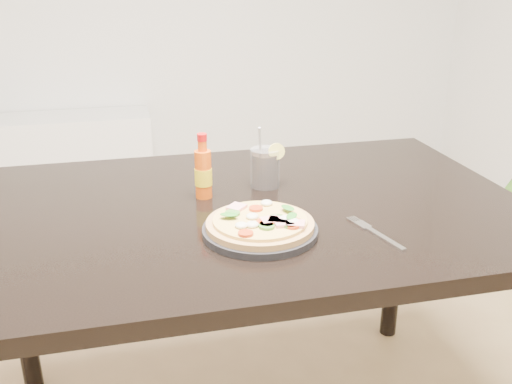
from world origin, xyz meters
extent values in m
cube|color=black|center=(0.02, -0.06, 0.73)|extent=(1.40, 0.90, 0.04)
cylinder|color=black|center=(-0.62, 0.33, 0.35)|extent=(0.06, 0.06, 0.71)
cylinder|color=black|center=(0.66, 0.33, 0.35)|extent=(0.06, 0.06, 0.71)
cylinder|color=black|center=(0.02, -0.23, 0.76)|extent=(0.26, 0.26, 0.02)
cylinder|color=#B57B51|center=(0.02, -0.23, 0.77)|extent=(0.24, 0.24, 0.01)
cylinder|color=#E4C663|center=(0.02, -0.23, 0.78)|extent=(0.21, 0.21, 0.01)
cube|color=pink|center=(0.04, -0.25, 0.79)|extent=(0.04, 0.04, 0.01)
cube|color=pink|center=(-0.02, -0.16, 0.79)|extent=(0.05, 0.05, 0.01)
cube|color=pink|center=(0.06, -0.27, 0.79)|extent=(0.04, 0.04, 0.01)
cube|color=pink|center=(0.08, -0.28, 0.79)|extent=(0.05, 0.05, 0.01)
cube|color=pink|center=(0.05, -0.26, 0.79)|extent=(0.05, 0.05, 0.01)
cylinder|color=#B13312|center=(0.09, -0.27, 0.79)|extent=(0.03, 0.03, 0.01)
cylinder|color=#B13312|center=(0.02, -0.18, 0.79)|extent=(0.03, 0.03, 0.01)
cylinder|color=#B13312|center=(0.02, -0.27, 0.79)|extent=(0.03, 0.03, 0.01)
cylinder|color=#B13312|center=(0.08, -0.29, 0.79)|extent=(0.03, 0.03, 0.01)
cylinder|color=#B13312|center=(-0.03, -0.30, 0.79)|extent=(0.03, 0.03, 0.01)
cylinder|color=#B13312|center=(0.02, -0.26, 0.79)|extent=(0.03, 0.03, 0.01)
cylinder|color=#3D7727|center=(-0.03, -0.19, 0.79)|extent=(0.03, 0.03, 0.01)
cylinder|color=#3D7727|center=(0.07, -0.28, 0.79)|extent=(0.03, 0.03, 0.01)
cylinder|color=#3D7727|center=(0.05, -0.24, 0.79)|extent=(0.03, 0.03, 0.01)
cylinder|color=#3D7727|center=(0.02, -0.28, 0.79)|extent=(0.03, 0.03, 0.01)
ellipsoid|color=beige|center=(0.00, -0.22, 0.79)|extent=(0.03, 0.03, 0.01)
ellipsoid|color=beige|center=(-0.03, -0.26, 0.79)|extent=(0.03, 0.03, 0.01)
ellipsoid|color=beige|center=(0.07, -0.25, 0.79)|extent=(0.03, 0.03, 0.01)
ellipsoid|color=beige|center=(-0.01, -0.26, 0.79)|extent=(0.03, 0.03, 0.01)
ellipsoid|color=beige|center=(0.05, -0.16, 0.79)|extent=(0.03, 0.03, 0.01)
ellipsoid|color=beige|center=(0.08, -0.27, 0.79)|extent=(0.03, 0.03, 0.01)
ellipsoid|color=#26741B|center=(0.08, -0.25, 0.80)|extent=(0.04, 0.05, 0.00)
ellipsoid|color=#26741B|center=(0.09, -0.21, 0.80)|extent=(0.03, 0.05, 0.00)
ellipsoid|color=#26741B|center=(-0.05, -0.21, 0.80)|extent=(0.04, 0.03, 0.00)
cylinder|color=#E1530D|center=(-0.07, 0.02, 0.81)|extent=(0.05, 0.05, 0.12)
cylinder|color=yellow|center=(-0.07, 0.02, 0.81)|extent=(0.04, 0.04, 0.04)
cylinder|color=#E1530D|center=(-0.07, 0.02, 0.89)|extent=(0.02, 0.02, 0.03)
cylinder|color=red|center=(-0.07, 0.02, 0.91)|extent=(0.02, 0.02, 0.02)
cylinder|color=black|center=(0.10, 0.06, 0.80)|extent=(0.07, 0.07, 0.09)
cylinder|color=silver|center=(0.10, 0.06, 0.80)|extent=(0.08, 0.08, 0.10)
cylinder|color=#F2E059|center=(0.13, 0.04, 0.85)|extent=(0.04, 0.01, 0.04)
cylinder|color=#B2B2B7|center=(0.09, 0.07, 0.83)|extent=(0.03, 0.06, 0.17)
cube|color=silver|center=(0.28, -0.32, 0.75)|extent=(0.04, 0.12, 0.00)
cube|color=silver|center=(0.26, -0.25, 0.75)|extent=(0.03, 0.04, 0.00)
cube|color=silver|center=(0.24, -0.22, 0.75)|extent=(0.01, 0.03, 0.00)
cube|color=silver|center=(0.25, -0.21, 0.75)|extent=(0.01, 0.03, 0.00)
cube|color=silver|center=(0.25, -0.21, 0.75)|extent=(0.01, 0.03, 0.00)
cube|color=silver|center=(0.26, -0.21, 0.75)|extent=(0.01, 0.03, 0.00)
cube|color=white|center=(-0.80, 2.07, 0.25)|extent=(1.40, 0.34, 0.50)
camera|label=1|loc=(-0.25, -1.34, 1.30)|focal=40.00mm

